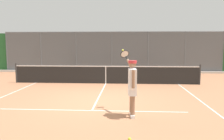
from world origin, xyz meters
name	(u,v)px	position (x,y,z in m)	size (l,w,h in m)	color
ground_plane	(97,101)	(0.00, 0.00, 0.00)	(60.00, 60.00, 0.00)	#B27551
court_line_markings	(90,113)	(0.00, 1.47, 0.00)	(7.78, 9.12, 0.01)	white
fence_backdrop	(112,53)	(0.00, -9.36, 1.47)	(19.25, 1.37, 3.06)	#565B60
tennis_net	(106,74)	(0.00, -3.83, 0.49)	(10.00, 0.09, 1.07)	#2D2D2D
tennis_player	(132,84)	(-1.26, 1.66, 0.96)	(0.53, 1.37, 1.94)	silver
tennis_ball_near_baseline	(130,139)	(-1.16, 3.34, 0.03)	(0.07, 0.07, 0.07)	#CCDB33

